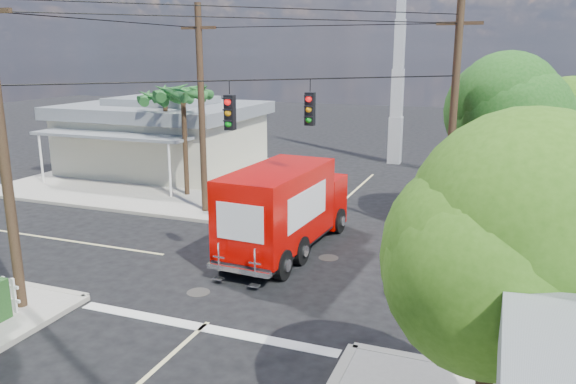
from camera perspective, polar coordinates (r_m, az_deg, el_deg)
The scene contains 12 objects.
ground at distance 18.80m, azimuth -2.21°, elevation -7.91°, with size 120.00×120.00×0.00m, color black.
sidewalk_nw at distance 32.99m, azimuth -12.21°, elevation 1.54°, with size 14.12×14.12×0.14m.
road_markings at distance 17.56m, azimuth -4.12°, elevation -9.55°, with size 32.00×32.00×0.01m.
building_nw at distance 34.52m, azimuth -12.53°, elevation 5.70°, with size 10.80×10.20×4.30m.
radio_tower at distance 36.61m, azimuth 11.13°, elevation 11.61°, with size 0.80×0.80×17.00m.
tree_ne_front at distance 22.88m, azimuth 21.82°, elevation 7.38°, with size 4.21×4.14×6.66m.
tree_se at distance 9.26m, azimuth 20.50°, elevation -5.67°, with size 3.67×3.54×5.62m.
palm_nw_front at distance 27.65m, azimuth -10.63°, elevation 9.69°, with size 3.01×3.08×5.59m.
palm_nw_back at distance 30.01m, azimuth -12.39°, elevation 9.22°, with size 3.01×3.08×5.19m.
utility_poles at distance 19.70m, azimuth -4.75°, elevation 7.14°, with size 12.00×10.68×9.00m.
vending_boxes at distance 23.10m, azimuth 19.16°, elevation -2.68°, with size 1.90×0.50×1.10m.
delivery_truck at distance 20.06m, azimuth -0.26°, elevation -1.63°, with size 2.75×7.45×3.17m.
Camera 1 is at (6.92, -16.01, 7.02)m, focal length 35.00 mm.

